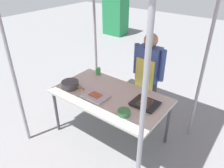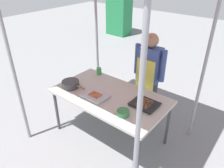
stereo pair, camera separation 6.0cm
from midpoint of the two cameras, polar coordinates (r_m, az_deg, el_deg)
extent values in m
plane|color=slate|center=(3.49, -0.02, -13.26)|extent=(18.00, 18.00, 0.00)
cube|color=#B7B2A8|center=(3.04, -0.02, -3.15)|extent=(1.60, 0.90, 0.04)
cylinder|color=#3F3F44|center=(3.49, -13.74, -6.82)|extent=(0.04, 0.04, 0.71)
cylinder|color=#3F3F44|center=(2.72, 7.38, -18.70)|extent=(0.04, 0.04, 0.71)
cylinder|color=#3F3F44|center=(3.91, -4.91, -1.65)|extent=(0.04, 0.04, 0.71)
cylinder|color=#3F3F44|center=(3.24, 14.87, -10.15)|extent=(0.04, 0.04, 0.71)
cylinder|color=gray|center=(3.06, -24.01, 3.97)|extent=(0.04, 0.04, 2.37)
cylinder|color=gray|center=(1.81, 7.73, -12.02)|extent=(0.04, 0.04, 2.37)
cylinder|color=gray|center=(3.97, -3.56, 12.07)|extent=(0.04, 0.04, 2.37)
cylinder|color=gray|center=(3.11, 23.59, 4.44)|extent=(0.04, 0.04, 2.37)
cube|color=#ADADB2|center=(2.99, -3.80, -3.23)|extent=(0.34, 0.25, 0.02)
cube|color=#ADADB2|center=(2.98, -3.81, -2.97)|extent=(0.35, 0.26, 0.01)
cylinder|color=#B7663D|center=(3.01, -4.79, -2.37)|extent=(0.03, 0.11, 0.03)
cylinder|color=#B7663D|center=(2.99, -4.31, -2.59)|extent=(0.03, 0.11, 0.03)
cylinder|color=#B7663D|center=(2.97, -3.82, -2.81)|extent=(0.03, 0.11, 0.03)
cylinder|color=#B7663D|center=(2.95, -3.33, -3.04)|extent=(0.03, 0.11, 0.03)
cylinder|color=#B7663D|center=(2.94, -2.83, -3.27)|extent=(0.03, 0.11, 0.03)
cube|color=black|center=(2.86, 9.11, -5.32)|extent=(0.33, 0.27, 0.02)
cube|color=black|center=(2.85, 9.14, -5.06)|extent=(0.34, 0.28, 0.01)
cylinder|color=tan|center=(2.78, 8.19, -5.83)|extent=(0.18, 0.01, 0.01)
cube|color=#9E512D|center=(2.79, 7.88, -5.70)|extent=(0.02, 0.02, 0.02)
cube|color=#9E512D|center=(2.76, 9.27, -6.27)|extent=(0.02, 0.02, 0.02)
cylinder|color=tan|center=(2.81, 8.58, -5.49)|extent=(0.18, 0.01, 0.01)
cube|color=#9E512D|center=(2.81, 8.35, -5.40)|extent=(0.02, 0.02, 0.02)
cube|color=#9E512D|center=(2.81, 8.25, -5.36)|extent=(0.02, 0.02, 0.02)
cube|color=#9E512D|center=(2.80, 8.70, -5.54)|extent=(0.02, 0.02, 0.02)
cube|color=#9E512D|center=(2.79, 9.37, -5.81)|extent=(0.02, 0.02, 0.02)
cylinder|color=tan|center=(2.83, 8.96, -5.16)|extent=(0.18, 0.01, 0.01)
cube|color=#9E512D|center=(2.83, 8.91, -5.14)|extent=(0.02, 0.02, 0.02)
cube|color=#9E512D|center=(2.82, 9.47, -5.36)|extent=(0.02, 0.02, 0.02)
cube|color=#9E512D|center=(2.86, 7.87, -4.72)|extent=(0.02, 0.02, 0.02)
cylinder|color=tan|center=(2.86, 9.33, -4.83)|extent=(0.18, 0.01, 0.01)
cube|color=#9E512D|center=(2.86, 9.39, -4.85)|extent=(0.02, 0.02, 0.02)
cube|color=#9E512D|center=(2.87, 8.84, -4.63)|extent=(0.02, 0.02, 0.02)
cube|color=#9E512D|center=(2.85, 9.60, -4.94)|extent=(0.02, 0.02, 0.02)
cube|color=#9E512D|center=(2.85, 9.77, -5.01)|extent=(0.02, 0.02, 0.02)
cylinder|color=tan|center=(2.88, 9.69, -4.51)|extent=(0.18, 0.01, 0.01)
cube|color=#9E512D|center=(2.88, 10.03, -4.64)|extent=(0.02, 0.02, 0.02)
cube|color=#9E512D|center=(2.91, 8.68, -4.11)|extent=(0.02, 0.02, 0.02)
cube|color=#9E512D|center=(2.91, 8.71, -4.12)|extent=(0.02, 0.02, 0.02)
cube|color=#9E512D|center=(2.89, 9.26, -4.34)|extent=(0.02, 0.02, 0.02)
cylinder|color=tan|center=(2.91, 10.05, -4.19)|extent=(0.18, 0.01, 0.01)
cube|color=#9E512D|center=(2.89, 10.93, -4.53)|extent=(0.02, 0.02, 0.02)
cube|color=#9E512D|center=(2.93, 9.07, -3.81)|extent=(0.02, 0.02, 0.02)
cube|color=#9E512D|center=(2.92, 9.71, -4.06)|extent=(0.02, 0.02, 0.02)
cylinder|color=#38383A|center=(3.25, -10.24, 0.00)|extent=(0.25, 0.25, 0.10)
cylinder|color=brown|center=(3.10, -7.71, -0.87)|extent=(0.16, 0.02, 0.02)
cylinder|color=#386B33|center=(3.23, -10.30, 0.59)|extent=(0.23, 0.23, 0.01)
cylinder|color=#33723F|center=(2.65, 3.57, -7.50)|extent=(0.16, 0.16, 0.06)
cylinder|color=#3F994C|center=(3.56, -2.93, 3.37)|extent=(0.08, 0.08, 0.11)
cylinder|color=#333842|center=(3.69, 7.92, -3.54)|extent=(0.12, 0.12, 0.75)
cylinder|color=#333842|center=(3.60, 10.90, -4.71)|extent=(0.12, 0.12, 0.75)
cube|color=#384C8C|center=(3.33, 10.29, 5.13)|extent=(0.34, 0.20, 0.53)
cube|color=#D8CC4C|center=(3.30, 9.14, 2.42)|extent=(0.30, 0.02, 0.48)
cylinder|color=#384C8C|center=(3.42, 7.12, 6.54)|extent=(0.08, 0.08, 0.48)
cylinder|color=#384C8C|center=(3.24, 13.71, 4.49)|extent=(0.08, 0.08, 0.48)
sphere|color=#9E7256|center=(3.20, 10.88, 11.15)|extent=(0.20, 0.20, 0.20)
cube|color=#237F47|center=(8.04, 2.12, 19.77)|extent=(0.77, 0.55, 1.99)
camera|label=1|loc=(0.03, -89.42, 0.33)|focal=35.00mm
camera|label=2|loc=(0.03, 90.58, -0.33)|focal=35.00mm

